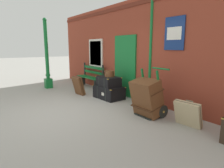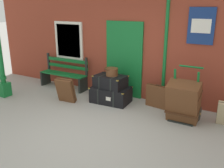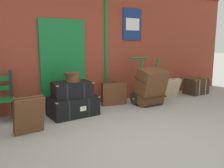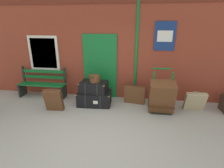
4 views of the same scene
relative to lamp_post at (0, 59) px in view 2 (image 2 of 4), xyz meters
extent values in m
plane|color=#A3A099|center=(3.36, -0.68, -1.08)|extent=(60.00, 60.00, 0.00)
cube|color=brown|center=(3.36, 1.92, 0.52)|extent=(10.40, 0.30, 3.20)
cube|color=#146B2D|center=(2.95, 1.74, -0.03)|extent=(1.10, 0.05, 2.10)
cube|color=#0C401B|center=(2.95, 1.73, -0.03)|extent=(0.06, 0.02, 2.10)
cube|color=silver|center=(1.02, 1.74, 0.37)|extent=(1.04, 0.06, 1.16)
cube|color=silver|center=(1.02, 1.72, 0.37)|extent=(0.88, 0.02, 1.00)
cylinder|color=#146B2D|center=(4.11, 1.76, 0.52)|extent=(0.09, 0.09, 3.14)
cube|color=navy|center=(4.92, 1.74, 0.97)|extent=(0.60, 0.02, 0.84)
cube|color=white|center=(4.92, 1.73, 0.97)|extent=(0.44, 0.01, 0.32)
cube|color=#146B2D|center=(0.00, 0.00, -0.88)|extent=(0.28, 0.28, 0.40)
cylinder|color=#146B2D|center=(0.00, 0.00, -0.53)|extent=(0.19, 0.19, 0.08)
cube|color=#146B2D|center=(0.99, 1.28, -0.63)|extent=(1.60, 0.09, 0.04)
cube|color=#146B2D|center=(0.99, 1.42, -0.63)|extent=(1.60, 0.09, 0.04)
cube|color=#146B2D|center=(0.99, 1.56, -0.63)|extent=(1.60, 0.09, 0.04)
cube|color=#146B2D|center=(0.99, 1.62, -0.43)|extent=(1.60, 0.05, 0.10)
cube|color=#146B2D|center=(0.99, 1.62, -0.23)|extent=(1.60, 0.05, 0.10)
cube|color=black|center=(0.23, 1.42, -0.86)|extent=(0.06, 0.40, 0.45)
cube|color=black|center=(0.23, 1.62, -0.35)|extent=(0.06, 0.06, 0.56)
cube|color=black|center=(1.75, 1.42, -0.86)|extent=(0.06, 0.40, 0.45)
cube|color=black|center=(1.75, 1.62, -0.35)|extent=(0.06, 0.06, 0.56)
cube|color=black|center=(2.89, 1.10, -0.87)|extent=(1.04, 0.70, 0.42)
cube|color=black|center=(2.67, 1.09, -0.87)|extent=(0.07, 0.65, 0.43)
cube|color=black|center=(3.12, 1.12, -0.87)|extent=(0.07, 0.65, 0.43)
cube|color=#B79338|center=(2.43, 0.78, -0.67)|extent=(0.05, 0.05, 0.02)
cube|color=#B79338|center=(3.39, 0.83, -0.67)|extent=(0.05, 0.05, 0.02)
cube|color=#B79338|center=(2.40, 1.38, -0.67)|extent=(0.05, 0.05, 0.02)
cube|color=#B79338|center=(3.35, 1.43, -0.67)|extent=(0.05, 0.05, 0.02)
cube|color=silver|center=(2.88, 0.79, -0.87)|extent=(0.36, 0.01, 0.10)
cube|color=black|center=(2.88, 1.10, -0.50)|extent=(0.83, 0.59, 0.32)
cube|color=black|center=(2.70, 1.11, -0.50)|extent=(0.07, 0.55, 0.33)
cube|color=black|center=(3.06, 1.09, -0.50)|extent=(0.07, 0.55, 0.33)
cube|color=#B79338|center=(2.49, 0.87, -0.35)|extent=(0.05, 0.05, 0.02)
cube|color=#B79338|center=(3.24, 0.82, -0.35)|extent=(0.05, 0.05, 0.02)
cube|color=#B79338|center=(2.52, 1.37, -0.35)|extent=(0.05, 0.05, 0.02)
cube|color=#B79338|center=(3.28, 1.32, -0.35)|extent=(0.05, 0.05, 0.02)
cylinder|color=brown|center=(2.92, 1.11, -0.24)|extent=(0.31, 0.31, 0.20)
cylinder|color=#432715|center=(2.88, 1.11, -0.16)|extent=(0.33, 0.33, 0.04)
cube|color=black|center=(4.87, 0.85, -1.07)|extent=(0.56, 0.28, 0.03)
cube|color=#146B2D|center=(4.62, 1.05, -0.49)|extent=(0.04, 0.32, 1.18)
cube|color=#146B2D|center=(5.12, 1.05, -0.49)|extent=(0.04, 0.32, 1.18)
cylinder|color=#146B2D|center=(4.87, 1.33, 0.09)|extent=(0.54, 0.04, 0.04)
cylinder|color=black|center=(4.55, 1.11, -0.92)|extent=(0.04, 0.32, 0.32)
cylinder|color=#B79338|center=(4.55, 1.11, -0.92)|extent=(0.07, 0.06, 0.06)
cylinder|color=black|center=(5.19, 1.11, -0.92)|extent=(0.04, 0.32, 0.32)
cylinder|color=#B79338|center=(5.19, 1.11, -0.92)|extent=(0.07, 0.06, 0.06)
cube|color=brown|center=(4.87, 0.87, -0.60)|extent=(0.68, 0.64, 0.96)
cube|color=#432715|center=(4.87, 0.87, -0.79)|extent=(0.70, 0.45, 0.13)
cube|color=#432715|center=(4.87, 0.87, -0.41)|extent=(0.70, 0.45, 0.13)
cube|color=brown|center=(1.85, 0.49, -0.74)|extent=(0.52, 0.34, 0.67)
cylinder|color=#3A2112|center=(1.85, 0.52, -0.41)|extent=(0.16, 0.04, 0.03)
cube|color=#351E10|center=(1.85, 0.49, -0.74)|extent=(0.52, 0.23, 0.65)
cube|color=brown|center=(4.12, 1.38, -0.79)|extent=(0.66, 0.22, 0.57)
cylinder|color=#3A2112|center=(4.12, 1.38, -0.49)|extent=(0.16, 0.05, 0.03)
cube|color=#351E10|center=(4.12, 1.38, -0.79)|extent=(0.66, 0.12, 0.59)
camera|label=1|loc=(8.16, -2.56, 0.63)|focal=31.33mm
camera|label=2|loc=(6.07, -4.40, 1.45)|focal=40.39mm
camera|label=3|loc=(1.06, -3.57, 0.49)|focal=37.75mm
camera|label=4|loc=(4.18, -3.79, 1.35)|focal=28.29mm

